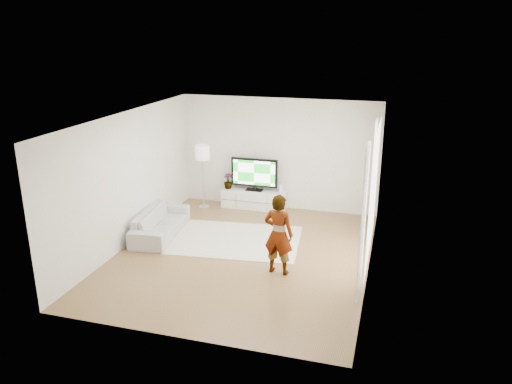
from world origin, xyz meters
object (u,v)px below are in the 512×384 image
(player, at_px, (279,234))
(sofa, at_px, (160,223))
(television, at_px, (254,173))
(media_console, at_px, (254,199))
(rug, at_px, (236,240))
(floor_lamp, at_px, (202,155))

(player, relative_size, sofa, 0.79)
(television, bearing_deg, media_console, -90.00)
(rug, height_order, floor_lamp, floor_lamp)
(player, bearing_deg, floor_lamp, -39.90)
(player, bearing_deg, rug, -36.61)
(television, height_order, floor_lamp, floor_lamp)
(rug, height_order, sofa, sofa)
(rug, bearing_deg, sofa, -174.05)
(media_console, relative_size, television, 1.36)
(floor_lamp, bearing_deg, television, 15.31)
(media_console, height_order, television, television)
(sofa, distance_m, floor_lamp, 2.26)
(sofa, bearing_deg, television, -39.50)
(floor_lamp, bearing_deg, sofa, -97.33)
(television, relative_size, player, 0.78)
(media_console, distance_m, rug, 2.12)
(television, bearing_deg, sofa, -123.14)
(media_console, distance_m, floor_lamp, 1.73)
(media_console, distance_m, television, 0.68)
(television, relative_size, sofa, 0.61)
(media_console, bearing_deg, television, 90.00)
(player, xyz_separation_m, floor_lamp, (-2.70, 3.02, 0.59))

